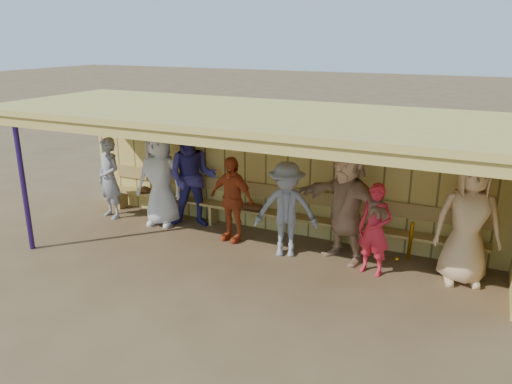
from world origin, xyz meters
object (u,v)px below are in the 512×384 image
(player_d, at_px, (231,199))
(player_h, at_px, (468,221))
(player_c, at_px, (192,178))
(player_b, at_px, (160,178))
(player_g, at_px, (375,230))
(player_a, at_px, (109,178))
(player_e, at_px, (286,210))
(bench, at_px, (273,207))
(player_f, at_px, (346,204))

(player_d, bearing_deg, player_h, 10.28)
(player_c, distance_m, player_d, 1.09)
(player_b, xyz_separation_m, player_h, (5.64, -0.05, 0.04))
(player_g, bearing_deg, player_c, -177.05)
(player_c, bearing_deg, player_a, 168.99)
(player_c, relative_size, player_d, 1.26)
(player_e, xyz_separation_m, bench, (-0.59, 0.81, -0.30))
(player_b, bearing_deg, player_e, -14.95)
(player_e, relative_size, player_f, 0.84)
(player_e, relative_size, player_h, 0.84)
(player_f, bearing_deg, bench, -174.68)
(player_c, height_order, player_g, player_c)
(bench, bearing_deg, player_g, -22.06)
(player_g, bearing_deg, player_a, -171.10)
(player_d, height_order, player_h, player_h)
(player_e, relative_size, player_g, 1.12)
(player_a, xyz_separation_m, player_b, (1.18, 0.12, 0.11))
(player_b, xyz_separation_m, bench, (2.23, 0.50, -0.42))
(player_d, bearing_deg, player_a, -170.52)
(player_h, bearing_deg, player_d, 166.88)
(player_c, relative_size, player_f, 1.01)
(player_f, height_order, bench, player_f)
(player_a, relative_size, bench, 0.22)
(player_h, bearing_deg, player_f, 165.71)
(player_a, xyz_separation_m, player_d, (2.84, 0.00, -0.05))
(player_b, relative_size, player_e, 1.15)
(player_b, distance_m, player_h, 5.64)
(player_d, height_order, player_e, player_e)
(player_e, height_order, player_f, player_f)
(player_c, bearing_deg, player_g, -29.12)
(player_d, height_order, player_g, player_d)
(bench, bearing_deg, player_d, -133.01)
(player_f, xyz_separation_m, bench, (-1.54, 0.54, -0.46))
(player_a, height_order, player_f, player_f)
(player_h, bearing_deg, bench, 156.85)
(player_c, bearing_deg, player_e, -33.66)
(player_a, relative_size, player_g, 1.14)
(player_a, xyz_separation_m, bench, (3.41, 0.62, -0.32))
(player_a, distance_m, player_b, 1.19)
(player_f, height_order, player_h, player_h)
(player_a, distance_m, player_h, 6.82)
(player_a, distance_m, player_e, 4.00)
(player_g, distance_m, bench, 2.28)
(player_d, relative_size, player_h, 0.80)
(player_d, bearing_deg, player_c, 172.82)
(player_f, bearing_deg, player_e, -139.76)
(player_c, xyz_separation_m, player_g, (3.70, -0.55, -0.26))
(player_f, bearing_deg, player_d, -153.46)
(player_b, height_order, player_g, player_b)
(player_b, xyz_separation_m, player_c, (0.63, 0.19, 0.05))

